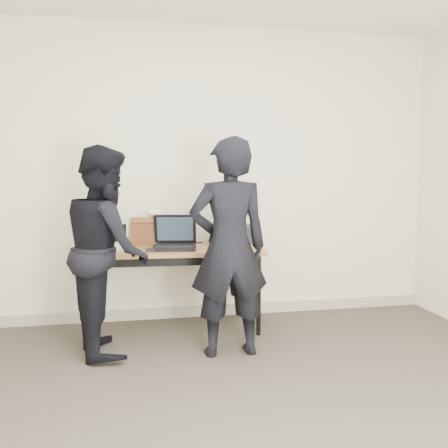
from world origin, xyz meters
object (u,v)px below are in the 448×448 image
object	(u,v)px
equipment_box	(241,234)
person_typist	(229,247)
laptop_beige	(114,244)
person_observer	(106,250)
laptop_right	(229,239)
desk	(175,255)
laptop_center	(175,241)
leather_satchel	(152,231)

from	to	relation	value
equipment_box	person_typist	xyz separation A→B (m)	(-0.29, -0.86, 0.01)
laptop_beige	person_observer	size ratio (longest dim) A/B	0.20
laptop_beige	equipment_box	bearing A→B (deg)	-0.35
equipment_box	laptop_right	bearing A→B (deg)	-151.01
equipment_box	desk	bearing A→B (deg)	-163.08
person_observer	laptop_center	bearing A→B (deg)	-63.48
desk	laptop_beige	bearing A→B (deg)	-179.93
laptop_beige	laptop_right	bearing A→B (deg)	-3.21
laptop_beige	laptop_center	size ratio (longest dim) A/B	0.74
laptop_center	leather_satchel	bearing A→B (deg)	135.39
laptop_center	laptop_beige	bearing A→B (deg)	-175.88
laptop_right	person_typist	distance (m)	0.81
laptop_beige	equipment_box	xyz separation A→B (m)	(1.14, 0.16, 0.04)
desk	leather_satchel	size ratio (longest dim) A/B	4.06
laptop_center	leather_satchel	xyz separation A→B (m)	(-0.18, 0.24, 0.06)
desk	person_observer	world-z (taller)	person_observer
desk	equipment_box	distance (m)	0.67
laptop_right	person_observer	distance (m)	1.19
person_typist	equipment_box	bearing A→B (deg)	-110.26
laptop_beige	laptop_center	distance (m)	0.51
desk	person_typist	size ratio (longest dim) A/B	0.94
desk	equipment_box	bearing A→B (deg)	20.33
leather_satchel	equipment_box	size ratio (longest dim) A/B	1.36
desk	person_typist	xyz separation A→B (m)	(0.34, -0.67, 0.15)
desk	laptop_right	distance (m)	0.53
laptop_beige	leather_satchel	distance (m)	0.40
equipment_box	person_observer	xyz separation A→B (m)	(-1.19, -0.61, -0.01)
person_typist	leather_satchel	bearing A→B (deg)	-61.57
laptop_center	person_observer	bearing A→B (deg)	-135.22
person_observer	equipment_box	bearing A→B (deg)	-72.21
desk	laptop_beige	distance (m)	0.52
laptop_right	person_observer	bearing A→B (deg)	168.86
desk	laptop_right	bearing A→B (deg)	17.04
person_observer	person_typist	bearing A→B (deg)	-115.12
laptop_center	person_observer	distance (m)	0.69
laptop_center	person_typist	xyz separation A→B (m)	(0.34, -0.66, 0.03)
person_observer	desk	bearing A→B (deg)	-62.64
laptop_beige	equipment_box	size ratio (longest dim) A/B	1.11
person_typist	person_observer	xyz separation A→B (m)	(-0.90, 0.26, -0.03)
equipment_box	laptop_center	bearing A→B (deg)	-161.98
desk	equipment_box	xyz separation A→B (m)	(0.63, 0.19, 0.14)
leather_satchel	equipment_box	bearing A→B (deg)	4.07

